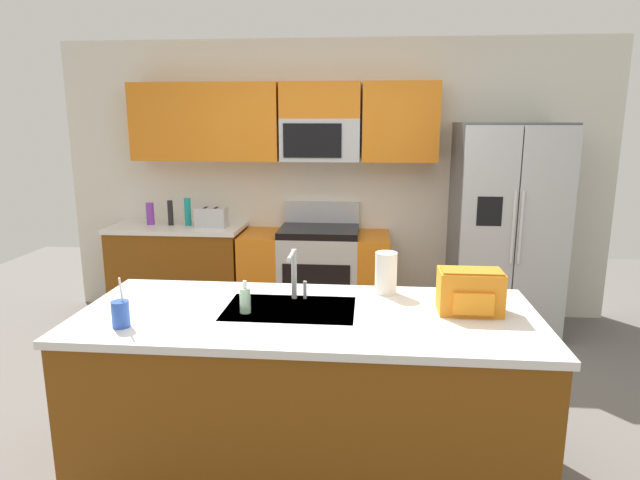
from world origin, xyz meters
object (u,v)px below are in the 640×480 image
object	(u,v)px
range_oven	(315,275)
refrigerator	(505,230)
bottle_purple	(150,214)
soap_dispenser	(245,300)
sink_faucet	(294,270)
bottle_teal	(188,212)
paper_towel_roll	(386,273)
pepper_mill	(170,213)
backpack	(470,291)
toaster	(211,217)
drink_cup_blue	(121,314)

from	to	relation	value
range_oven	refrigerator	world-z (taller)	refrigerator
bottle_purple	soap_dispenser	bearing A→B (deg)	-58.02
sink_faucet	bottle_teal	bearing A→B (deg)	122.02
refrigerator	soap_dispenser	bearing A→B (deg)	-129.33
refrigerator	paper_towel_roll	distance (m)	2.13
pepper_mill	soap_dispenser	size ratio (longest dim) A/B	1.37
soap_dispenser	backpack	xyz separation A→B (m)	(1.15, 0.11, 0.05)
bottle_purple	paper_towel_roll	distance (m)	2.89
toaster	backpack	bearing A→B (deg)	-47.11
bottle_teal	toaster	bearing A→B (deg)	-13.76
bottle_purple	bottle_teal	size ratio (longest dim) A/B	0.80
bottle_teal	backpack	bearing A→B (deg)	-44.60
toaster	sink_faucet	distance (m)	2.27
bottle_purple	backpack	xyz separation A→B (m)	(2.59, -2.19, 0.01)
bottle_purple	drink_cup_blue	xyz separation A→B (m)	(0.89, -2.55, -0.04)
drink_cup_blue	soap_dispenser	xyz separation A→B (m)	(0.55, 0.25, 0.00)
range_oven	soap_dispenser	xyz separation A→B (m)	(-0.13, -2.29, 0.53)
bottle_purple	paper_towel_roll	size ratio (longest dim) A/B	0.86
pepper_mill	sink_faucet	distance (m)	2.53
drink_cup_blue	paper_towel_roll	xyz separation A→B (m)	(1.28, 0.64, 0.05)
refrigerator	bottle_purple	bearing A→B (deg)	178.52
bottle_teal	paper_towel_roll	size ratio (longest dim) A/B	1.07
sink_faucet	pepper_mill	bearing A→B (deg)	125.30
range_oven	sink_faucet	distance (m)	2.16
refrigerator	drink_cup_blue	world-z (taller)	refrigerator
sink_faucet	backpack	world-z (taller)	sink_faucet
sink_faucet	soap_dispenser	xyz separation A→B (m)	(-0.22, -0.23, -0.10)
toaster	range_oven	bearing A→B (deg)	3.13
sink_faucet	bottle_purple	bearing A→B (deg)	128.69
toaster	bottle_purple	size ratio (longest dim) A/B	1.36
drink_cup_blue	backpack	distance (m)	1.73
bottle_teal	paper_towel_roll	world-z (taller)	bottle_teal
range_oven	bottle_purple	bearing A→B (deg)	179.56
bottle_purple	soap_dispenser	world-z (taller)	bottle_purple
bottle_purple	soap_dispenser	xyz separation A→B (m)	(1.44, -2.30, -0.03)
backpack	toaster	bearing A→B (deg)	132.89
refrigerator	soap_dispenser	world-z (taller)	refrigerator
refrigerator	sink_faucet	distance (m)	2.56
refrigerator	paper_towel_roll	xyz separation A→B (m)	(-1.09, -1.83, 0.09)
sink_faucet	paper_towel_roll	world-z (taller)	sink_faucet
refrigerator	backpack	bearing A→B (deg)	-107.64
drink_cup_blue	soap_dispenser	world-z (taller)	drink_cup_blue
bottle_teal	soap_dispenser	bearing A→B (deg)	-65.02
range_oven	backpack	xyz separation A→B (m)	(1.02, -2.18, 0.57)
bottle_purple	sink_faucet	xyz separation A→B (m)	(1.66, -2.08, 0.06)
refrigerator	toaster	xyz separation A→B (m)	(-2.65, 0.02, 0.07)
bottle_teal	backpack	distance (m)	3.12
bottle_teal	sink_faucet	xyz separation A→B (m)	(1.29, -2.07, 0.04)
toaster	sink_faucet	size ratio (longest dim) A/B	0.99
range_oven	pepper_mill	xyz separation A→B (m)	(-1.37, -0.00, 0.57)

